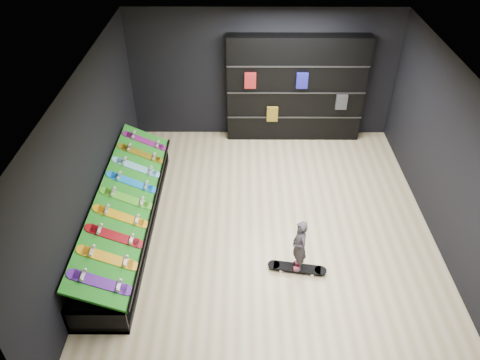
{
  "coord_description": "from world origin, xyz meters",
  "views": [
    {
      "loc": [
        -0.47,
        -6.36,
        5.9
      ],
      "look_at": [
        -0.5,
        0.2,
        1.0
      ],
      "focal_mm": 35.0,
      "sensor_mm": 36.0,
      "label": 1
    }
  ],
  "objects_px": {
    "back_shelving": "(295,89)",
    "child": "(298,255)",
    "display_rack": "(127,219)",
    "floor_skateboard": "(297,269)"
  },
  "relations": [
    {
      "from": "back_shelving",
      "to": "child",
      "type": "bearing_deg",
      "value": -93.74
    },
    {
      "from": "back_shelving",
      "to": "child",
      "type": "height_order",
      "value": "back_shelving"
    },
    {
      "from": "display_rack",
      "to": "child",
      "type": "xyz_separation_m",
      "value": [
        3.01,
        -1.0,
        0.13
      ]
    },
    {
      "from": "display_rack",
      "to": "back_shelving",
      "type": "relative_size",
      "value": 1.46
    },
    {
      "from": "floor_skateboard",
      "to": "child",
      "type": "bearing_deg",
      "value": 0.0
    },
    {
      "from": "back_shelving",
      "to": "child",
      "type": "xyz_separation_m",
      "value": [
        -0.28,
        -4.32,
        -0.85
      ]
    },
    {
      "from": "display_rack",
      "to": "floor_skateboard",
      "type": "distance_m",
      "value": 3.17
    },
    {
      "from": "back_shelving",
      "to": "floor_skateboard",
      "type": "relative_size",
      "value": 3.15
    },
    {
      "from": "display_rack",
      "to": "child",
      "type": "height_order",
      "value": "child"
    },
    {
      "from": "floor_skateboard",
      "to": "child",
      "type": "xyz_separation_m",
      "value": [
        0.0,
        0.0,
        0.33
      ]
    }
  ]
}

